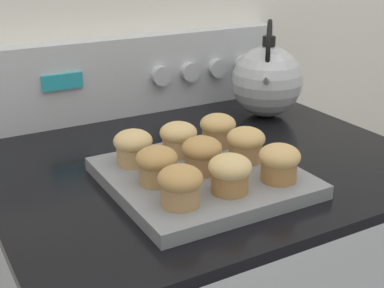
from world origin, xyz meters
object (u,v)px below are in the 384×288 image
at_px(muffin_r1_c0, 157,164).
at_px(tea_kettle, 267,80).
at_px(muffin_r1_c1, 202,154).
at_px(muffin_r2_c0, 133,146).
at_px(muffin_r0_c0, 180,185).
at_px(muffin_r1_c2, 246,144).
at_px(muffin_r0_c2, 279,162).
at_px(muffin_pan, 202,177).
at_px(muffin_r2_c2, 218,129).
at_px(muffin_r2_c1, 178,138).
at_px(muffin_r0_c1, 230,173).

xyz_separation_m(muffin_r1_c0, tea_kettle, (0.38, 0.24, 0.03)).
relative_size(muffin_r1_c1, muffin_r2_c0, 1.00).
bearing_deg(muffin_r2_c0, tea_kettle, 21.42).
xyz_separation_m(muffin_r0_c0, muffin_r1_c1, (0.08, 0.08, 0.00)).
bearing_deg(tea_kettle, muffin_r1_c1, -142.24).
height_order(muffin_r1_c1, muffin_r1_c2, same).
relative_size(muffin_r0_c0, muffin_r0_c2, 1.00).
relative_size(muffin_pan, muffin_r2_c2, 4.53).
distance_m(muffin_r1_c0, muffin_r1_c1, 0.08).
distance_m(muffin_r0_c0, muffin_r2_c2, 0.24).
distance_m(muffin_r1_c1, muffin_r2_c1, 0.08).
relative_size(muffin_r1_c0, muffin_r1_c1, 1.00).
distance_m(muffin_r0_c2, muffin_r1_c2, 0.09).
relative_size(muffin_r1_c0, muffin_r1_c2, 1.00).
bearing_deg(muffin_r1_c2, muffin_r2_c2, 91.67).
xyz_separation_m(muffin_r1_c0, muffin_r1_c1, (0.08, 0.00, 0.00)).
relative_size(muffin_r1_c0, muffin_r2_c0, 1.00).
height_order(muffin_pan, muffin_r2_c2, muffin_r2_c2).
distance_m(muffin_r1_c0, tea_kettle, 0.45).
bearing_deg(muffin_pan, muffin_r1_c2, 1.45).
bearing_deg(muffin_pan, muffin_r0_c1, -91.09).
bearing_deg(muffin_pan, muffin_r1_c0, -178.23).
height_order(muffin_r1_c2, muffin_r2_c0, same).
distance_m(muffin_r2_c0, muffin_r2_c2, 0.17).
relative_size(muffin_r2_c0, muffin_r2_c1, 1.00).
bearing_deg(muffin_r2_c1, muffin_r0_c0, -117.35).
relative_size(muffin_r1_c0, muffin_r2_c1, 1.00).
height_order(muffin_r0_c0, muffin_r2_c1, same).
distance_m(muffin_r0_c2, muffin_r2_c0, 0.24).
bearing_deg(muffin_pan, tea_kettle, 37.79).
distance_m(muffin_r2_c2, tea_kettle, 0.27).
xyz_separation_m(muffin_r0_c2, muffin_r2_c1, (-0.09, 0.17, 0.00)).
xyz_separation_m(muffin_r0_c0, muffin_r0_c1, (0.08, -0.00, 0.00)).
height_order(muffin_r1_c2, muffin_r2_c2, same).
xyz_separation_m(muffin_pan, muffin_r0_c1, (-0.00, -0.08, 0.04)).
xyz_separation_m(muffin_r0_c0, muffin_r1_c2, (0.17, 0.08, 0.00)).
distance_m(muffin_r1_c1, muffin_r1_c2, 0.09).
height_order(muffin_r0_c0, muffin_r0_c1, same).
bearing_deg(muffin_r0_c0, muffin_r1_c2, 26.54).
height_order(muffin_r1_c1, muffin_r2_c2, same).
height_order(muffin_pan, muffin_r0_c2, muffin_r0_c2).
xyz_separation_m(muffin_r0_c1, muffin_r2_c0, (-0.08, 0.17, 0.00)).
xyz_separation_m(muffin_r1_c2, muffin_r2_c1, (-0.08, 0.08, 0.00)).
xyz_separation_m(muffin_r2_c1, muffin_r2_c2, (0.08, 0.00, 0.00)).
xyz_separation_m(muffin_pan, muffin_r0_c2, (0.09, -0.09, 0.04)).
distance_m(muffin_r0_c2, muffin_r1_c0, 0.19).
height_order(muffin_pan, tea_kettle, tea_kettle).
relative_size(muffin_r0_c2, muffin_r1_c2, 1.00).
relative_size(muffin_pan, muffin_r0_c1, 4.53).
bearing_deg(muffin_r2_c1, tea_kettle, 26.92).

